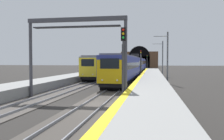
% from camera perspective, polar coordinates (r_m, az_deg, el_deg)
% --- Properties ---
extents(ground_plane, '(320.00, 320.00, 0.00)m').
position_cam_1_polar(ground_plane, '(16.88, -4.22, -8.68)').
color(ground_plane, '#282623').
extents(platform_right, '(112.00, 3.68, 0.95)m').
position_cam_1_polar(platform_right, '(16.30, 9.25, -7.39)').
color(platform_right, gray).
rests_on(platform_right, ground_plane).
extents(platform_right_edge_strip, '(112.00, 0.50, 0.01)m').
position_cam_1_polar(platform_right_edge_strip, '(16.32, 3.64, -5.65)').
color(platform_right_edge_strip, yellow).
rests_on(platform_right_edge_strip, platform_right).
extents(track_main_line, '(160.00, 3.01, 0.21)m').
position_cam_1_polar(track_main_line, '(16.87, -4.22, -8.55)').
color(track_main_line, '#423D38').
rests_on(track_main_line, ground_plane).
extents(track_adjacent_line, '(160.00, 2.84, 0.21)m').
position_cam_1_polar(track_adjacent_line, '(18.66, -19.02, -7.62)').
color(track_adjacent_line, '#4C4742').
rests_on(track_adjacent_line, ground_plane).
extents(train_main_approaching, '(61.19, 3.25, 4.91)m').
position_cam_1_polar(train_main_approaching, '(53.82, 5.62, 1.21)').
color(train_main_approaching, navy).
rests_on(train_main_approaching, ground_plane).
extents(train_adjacent_platform, '(40.21, 3.35, 4.05)m').
position_cam_1_polar(train_adjacent_platform, '(52.96, 0.24, 1.25)').
color(train_adjacent_platform, gray).
rests_on(train_adjacent_platform, ground_plane).
extents(railway_signal_near, '(0.39, 0.38, 5.84)m').
position_cam_1_polar(railway_signal_near, '(18.40, 2.81, 3.17)').
color(railway_signal_near, '#38383D').
rests_on(railway_signal_near, ground_plane).
extents(railway_signal_mid, '(0.39, 0.38, 5.38)m').
position_cam_1_polar(railway_signal_mid, '(45.76, 7.09, 2.10)').
color(railway_signal_mid, '#4C4C54').
rests_on(railway_signal_mid, ground_plane).
extents(railway_signal_far, '(0.39, 0.38, 5.92)m').
position_cam_1_polar(railway_signal_far, '(97.98, 8.63, 2.36)').
color(railway_signal_far, '#4C4C54').
rests_on(railway_signal_far, ground_plane).
extents(overhead_signal_gantry, '(0.70, 8.84, 6.94)m').
position_cam_1_polar(overhead_signal_gantry, '(20.39, -8.79, 8.03)').
color(overhead_signal_gantry, '#3F3F47').
rests_on(overhead_signal_gantry, ground_plane).
extents(tunnel_portal, '(2.48, 18.32, 10.72)m').
position_cam_1_polar(tunnel_portal, '(116.46, 6.76, 2.57)').
color(tunnel_portal, brown).
rests_on(tunnel_portal, ground_plane).
extents(catenary_mast_near, '(0.22, 2.05, 7.29)m').
position_cam_1_polar(catenary_mast_near, '(33.45, 13.45, 3.09)').
color(catenary_mast_near, '#595B60').
rests_on(catenary_mast_near, ground_plane).
extents(catenary_mast_far, '(0.22, 2.23, 7.42)m').
position_cam_1_polar(catenary_mast_far, '(49.75, 12.30, 2.87)').
color(catenary_mast_far, '#595B60').
rests_on(catenary_mast_far, ground_plane).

